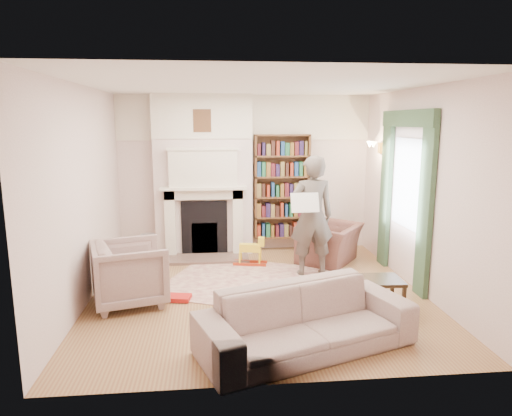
{
  "coord_description": "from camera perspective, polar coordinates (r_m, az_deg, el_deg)",
  "views": [
    {
      "loc": [
        -0.61,
        -5.96,
        2.34
      ],
      "look_at": [
        0.0,
        0.25,
        1.15
      ],
      "focal_mm": 32.0,
      "sensor_mm": 36.0,
      "label": 1
    }
  ],
  "objects": [
    {
      "name": "floor",
      "position": [
        6.43,
        0.22,
        -10.53
      ],
      "size": [
        4.5,
        4.5,
        0.0
      ],
      "primitive_type": "plane",
      "color": "brown",
      "rests_on": "ground"
    },
    {
      "name": "ceiling",
      "position": [
        6.01,
        0.24,
        15.18
      ],
      "size": [
        4.5,
        4.5,
        0.0
      ],
      "primitive_type": "plane",
      "rotation": [
        3.14,
        0.0,
        0.0
      ],
      "color": "white",
      "rests_on": "wall_back"
    },
    {
      "name": "wall_back",
      "position": [
        8.29,
        -1.36,
        4.27
      ],
      "size": [
        4.5,
        0.0,
        4.5
      ],
      "primitive_type": "plane",
      "rotation": [
        1.57,
        0.0,
        0.0
      ],
      "color": "#F4DDD3",
      "rests_on": "floor"
    },
    {
      "name": "wall_front",
      "position": [
        3.88,
        3.62,
        -3.23
      ],
      "size": [
        4.5,
        0.0,
        4.5
      ],
      "primitive_type": "plane",
      "rotation": [
        -1.57,
        0.0,
        0.0
      ],
      "color": "#F4DDD3",
      "rests_on": "floor"
    },
    {
      "name": "wall_left",
      "position": [
        6.26,
        -20.74,
        1.45
      ],
      "size": [
        0.0,
        4.5,
        4.5
      ],
      "primitive_type": "plane",
      "rotation": [
        1.57,
        0.0,
        1.57
      ],
      "color": "#F4DDD3",
      "rests_on": "floor"
    },
    {
      "name": "wall_right",
      "position": [
        6.68,
        19.82,
        2.06
      ],
      "size": [
        0.0,
        4.5,
        4.5
      ],
      "primitive_type": "plane",
      "rotation": [
        1.57,
        0.0,
        -1.57
      ],
      "color": "#F4DDD3",
      "rests_on": "floor"
    },
    {
      "name": "fireplace",
      "position": [
        8.07,
        -6.58,
        3.93
      ],
      "size": [
        1.7,
        0.58,
        2.8
      ],
      "color": "#F4DDD3",
      "rests_on": "floor"
    },
    {
      "name": "bookcase",
      "position": [
        8.26,
        3.22,
        2.66
      ],
      "size": [
        1.0,
        0.24,
        1.85
      ],
      "primitive_type": "cube",
      "color": "brown",
      "rests_on": "floor"
    },
    {
      "name": "window",
      "position": [
        7.03,
        18.35,
        2.96
      ],
      "size": [
        0.02,
        0.9,
        1.3
      ],
      "primitive_type": "cube",
      "color": "silver",
      "rests_on": "wall_right"
    },
    {
      "name": "curtain_left",
      "position": [
        6.42,
        20.44,
        -0.11
      ],
      "size": [
        0.07,
        0.32,
        2.4
      ],
      "primitive_type": "cube",
      "color": "#2F4931",
      "rests_on": "floor"
    },
    {
      "name": "curtain_right",
      "position": [
        7.69,
        15.91,
        1.84
      ],
      "size": [
        0.07,
        0.32,
        2.4
      ],
      "primitive_type": "cube",
      "color": "#2F4931",
      "rests_on": "floor"
    },
    {
      "name": "pelmet",
      "position": [
        6.95,
        18.46,
        10.58
      ],
      "size": [
        0.09,
        1.7,
        0.24
      ],
      "primitive_type": "cube",
      "color": "#2F4931",
      "rests_on": "wall_right"
    },
    {
      "name": "wall_sconce",
      "position": [
        7.93,
        13.96,
        7.29
      ],
      "size": [
        0.2,
        0.24,
        0.24
      ],
      "primitive_type": null,
      "color": "gold",
      "rests_on": "wall_right"
    },
    {
      "name": "rug",
      "position": [
        6.8,
        0.04,
        -9.27
      ],
      "size": [
        3.11,
        2.79,
        0.01
      ],
      "primitive_type": "cube",
      "rotation": [
        0.0,
        0.0,
        -0.39
      ],
      "color": "beige",
      "rests_on": "floor"
    },
    {
      "name": "armchair_reading",
      "position": [
        7.78,
        9.16,
        -4.37
      ],
      "size": [
        1.3,
        1.32,
        0.65
      ],
      "primitive_type": "imported",
      "rotation": [
        0.0,
        0.0,
        4.06
      ],
      "color": "#4D292A",
      "rests_on": "floor"
    },
    {
      "name": "armchair_left",
      "position": [
        6.16,
        -15.49,
        -7.84
      ],
      "size": [
        1.12,
        1.1,
        0.82
      ],
      "primitive_type": "imported",
      "rotation": [
        0.0,
        0.0,
        1.86
      ],
      "color": "#A9A08B",
      "rests_on": "floor"
    },
    {
      "name": "sofa",
      "position": [
        4.86,
        6.3,
        -13.72
      ],
      "size": [
        2.4,
        1.57,
        0.65
      ],
      "primitive_type": "imported",
      "rotation": [
        0.0,
        0.0,
        0.34
      ],
      "color": "#B5AB95",
      "rests_on": "floor"
    },
    {
      "name": "man_reading",
      "position": [
        6.97,
        6.97,
        -1.01
      ],
      "size": [
        0.7,
        0.48,
        1.85
      ],
      "primitive_type": "imported",
      "rotation": [
        0.0,
        0.0,
        3.19
      ],
      "color": "#534A42",
      "rests_on": "floor"
    },
    {
      "name": "newspaper",
      "position": [
        6.7,
        6.14,
        0.67
      ],
      "size": [
        0.42,
        0.14,
        0.28
      ],
      "primitive_type": "cube",
      "rotation": [
        -0.35,
        0.0,
        0.05
      ],
      "color": "white",
      "rests_on": "man_reading"
    },
    {
      "name": "coffee_table",
      "position": [
        5.88,
        14.32,
        -10.64
      ],
      "size": [
        0.72,
        0.48,
        0.45
      ],
      "primitive_type": null,
      "rotation": [
        0.0,
        0.0,
        -0.04
      ],
      "color": "#322211",
      "rests_on": "floor"
    },
    {
      "name": "paraffin_heater",
      "position": [
        7.63,
        -13.25,
        -5.21
      ],
      "size": [
        0.25,
        0.25,
        0.55
      ],
      "primitive_type": "cylinder",
      "rotation": [
        0.0,
        0.0,
        -0.04
      ],
      "color": "#93959A",
      "rests_on": "floor"
    },
    {
      "name": "rocking_horse",
      "position": [
        7.54,
        -0.73,
        -5.39
      ],
      "size": [
        0.58,
        0.33,
        0.48
      ],
      "primitive_type": null,
      "rotation": [
        0.0,
        0.0,
        -0.22
      ],
      "color": "yellow",
      "rests_on": "rug"
    },
    {
      "name": "board_game",
      "position": [
        6.22,
        -2.78,
        -11.06
      ],
      "size": [
        0.45,
        0.45,
        0.03
      ],
      "primitive_type": "cube",
      "rotation": [
        0.0,
        0.0,
        0.21
      ],
      "color": "#EAED53",
      "rests_on": "rug"
    },
    {
      "name": "game_box_lid",
      "position": [
        6.25,
        -9.75,
        -10.99
      ],
      "size": [
        0.37,
        0.29,
        0.06
      ],
      "primitive_type": "cube",
      "rotation": [
        0.0,
        0.0,
        -0.2
      ],
      "color": "red",
      "rests_on": "rug"
    },
    {
      "name": "comic_annuals",
      "position": [
        6.07,
        3.14,
        -11.7
      ],
      "size": [
        0.57,
        0.81,
        0.02
      ],
      "color": "red",
      "rests_on": "rug"
    }
  ]
}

